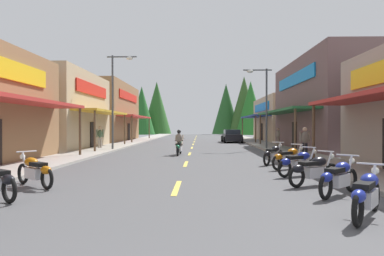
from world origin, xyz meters
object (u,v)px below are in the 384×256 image
at_px(motorcycle_parked_right_0, 367,194).
at_px(motorcycle_parked_right_5, 273,154).
at_px(streetlamp_left, 117,90).
at_px(rider_cruising_lead, 179,144).
at_px(motorcycle_parked_right_1, 339,177).
at_px(pedestrian_waiting, 305,140).
at_px(parked_car_curbside, 232,136).
at_px(motorcycle_parked_right_2, 314,169).
at_px(pedestrian_browsing, 100,136).
at_px(motorcycle_parked_left_2, 35,170).
at_px(motorcycle_parked_right_4, 289,157).
at_px(streetlamp_right, 262,97).
at_px(motorcycle_parked_right_3, 299,163).
at_px(pedestrian_by_shop, 278,136).

xyz_separation_m(motorcycle_parked_right_0, motorcycle_parked_right_5, (0.18, 9.43, 0.00)).
bearing_deg(streetlamp_left, rider_cruising_lead, -38.75).
relative_size(motorcycle_parked_right_1, pedestrian_waiting, 0.92).
height_order(motorcycle_parked_right_5, parked_car_curbside, parked_car_curbside).
xyz_separation_m(streetlamp_left, motorcycle_parked_right_5, (9.51, -8.93, -3.97)).
height_order(motorcycle_parked_right_2, motorcycle_parked_right_5, same).
distance_m(pedestrian_browsing, parked_car_curbside, 16.05).
distance_m(motorcycle_parked_left_2, pedestrian_browsing, 16.54).
distance_m(motorcycle_parked_right_4, parked_car_curbside, 23.47).
bearing_deg(streetlamp_right, motorcycle_parked_right_0, -94.27).
bearing_deg(motorcycle_parked_right_2, rider_cruising_lead, 82.40).
bearing_deg(motorcycle_parked_right_3, motorcycle_parked_right_5, 59.78).
xyz_separation_m(streetlamp_right, parked_car_curbside, (-1.26, 11.48, -3.33)).
bearing_deg(motorcycle_parked_left_2, motorcycle_parked_right_1, -148.79).
xyz_separation_m(motorcycle_parked_right_4, motorcycle_parked_left_2, (-8.58, -4.37, 0.00)).
xyz_separation_m(streetlamp_left, motorcycle_parked_right_1, (9.66, -16.16, -3.97)).
relative_size(streetlamp_left, motorcycle_parked_right_4, 3.93).
relative_size(motorcycle_parked_right_1, motorcycle_parked_right_2, 0.85).
xyz_separation_m(motorcycle_parked_right_0, motorcycle_parked_right_4, (0.46, 7.69, 0.00)).
height_order(motorcycle_parked_left_2, pedestrian_waiting, pedestrian_waiting).
distance_m(pedestrian_by_shop, pedestrian_waiting, 10.25).
height_order(streetlamp_left, motorcycle_parked_right_0, streetlamp_left).
height_order(motorcycle_parked_left_2, pedestrian_browsing, pedestrian_browsing).
bearing_deg(pedestrian_browsing, parked_car_curbside, 98.16).
height_order(motorcycle_parked_right_2, pedestrian_browsing, pedestrian_browsing).
bearing_deg(motorcycle_parked_right_0, motorcycle_parked_right_5, 35.53).
distance_m(motorcycle_parked_right_1, rider_cruising_lead, 13.25).
bearing_deg(motorcycle_parked_right_2, pedestrian_browsing, 93.74).
height_order(motorcycle_parked_right_5, pedestrian_by_shop, pedestrian_by_shop).
relative_size(streetlamp_right, motorcycle_parked_right_4, 3.49).
height_order(motorcycle_parked_right_4, pedestrian_waiting, pedestrian_waiting).
bearing_deg(pedestrian_by_shop, motorcycle_parked_right_1, 64.45).
bearing_deg(pedestrian_waiting, streetlamp_right, 3.53).
xyz_separation_m(motorcycle_parked_right_0, pedestrian_waiting, (2.43, 12.11, 0.52)).
xyz_separation_m(motorcycle_parked_right_5, pedestrian_browsing, (-11.11, 10.18, 0.54)).
bearing_deg(motorcycle_parked_right_1, motorcycle_parked_right_5, 46.71).
xyz_separation_m(streetlamp_right, motorcycle_parked_right_2, (-1.28, -15.97, -3.53)).
distance_m(motorcycle_parked_right_1, pedestrian_waiting, 10.14).
bearing_deg(motorcycle_parked_left_2, motorcycle_parked_right_5, -104.91).
distance_m(motorcycle_parked_left_2, pedestrian_waiting, 13.74).
bearing_deg(parked_car_curbside, motorcycle_parked_right_1, 178.93).
height_order(motorcycle_parked_left_2, pedestrian_by_shop, pedestrian_by_shop).
relative_size(streetlamp_right, pedestrian_waiting, 3.55).
bearing_deg(motorcycle_parked_right_3, motorcycle_parked_left_2, 163.53).
xyz_separation_m(motorcycle_parked_right_3, motorcycle_parked_left_2, (-8.43, -2.38, 0.00)).
height_order(motorcycle_parked_right_3, pedestrian_waiting, pedestrian_waiting).
distance_m(streetlamp_right, motorcycle_parked_left_2, 19.29).
bearing_deg(pedestrian_by_shop, motorcycle_parked_left_2, 41.83).
bearing_deg(motorcycle_parked_right_2, motorcycle_parked_left_2, 151.48).
bearing_deg(pedestrian_browsing, rider_cruising_lead, 13.59).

